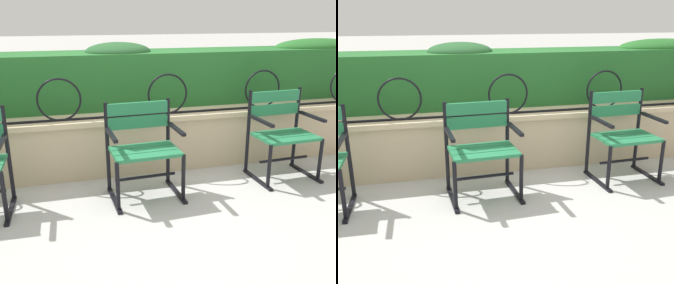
{
  "view_description": "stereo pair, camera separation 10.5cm",
  "coord_description": "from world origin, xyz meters",
  "views": [
    {
      "loc": [
        -0.84,
        -2.96,
        1.59
      ],
      "look_at": [
        0.0,
        0.1,
        0.55
      ],
      "focal_mm": 41.82,
      "sensor_mm": 36.0,
      "label": 1
    },
    {
      "loc": [
        -0.74,
        -2.98,
        1.59
      ],
      "look_at": [
        0.0,
        0.1,
        0.55
      ],
      "focal_mm": 41.82,
      "sensor_mm": 36.0,
      "label": 2
    }
  ],
  "objects": [
    {
      "name": "hedge_row",
      "position": [
        0.0,
        1.43,
        0.94
      ],
      "size": [
        7.39,
        0.66,
        0.71
      ],
      "color": "#236028",
      "rests_on": "stone_wall"
    },
    {
      "name": "ground_plane",
      "position": [
        0.0,
        0.0,
        0.0
      ],
      "size": [
        60.0,
        60.0,
        0.0
      ],
      "primitive_type": "plane",
      "color": "#ADADA8"
    },
    {
      "name": "park_chair_right",
      "position": [
        1.26,
        0.37,
        0.47
      ],
      "size": [
        0.63,
        0.55,
        0.87
      ],
      "color": "#237547",
      "rests_on": "ground"
    },
    {
      "name": "park_chair_centre",
      "position": [
        -0.18,
        0.3,
        0.46
      ],
      "size": [
        0.65,
        0.55,
        0.85
      ],
      "color": "#237547",
      "rests_on": "ground"
    },
    {
      "name": "stone_wall",
      "position": [
        0.0,
        0.92,
        0.31
      ],
      "size": [
        7.54,
        0.41,
        0.6
      ],
      "color": "tan",
      "rests_on": "ground"
    },
    {
      "name": "iron_arch_fence",
      "position": [
        -0.28,
        0.84,
        0.78
      ],
      "size": [
        7.0,
        0.02,
        0.42
      ],
      "color": "black",
      "rests_on": "stone_wall"
    }
  ]
}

